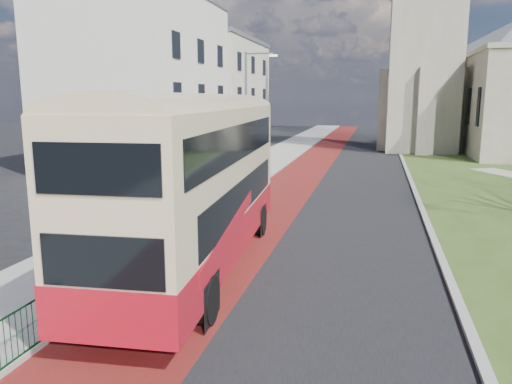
% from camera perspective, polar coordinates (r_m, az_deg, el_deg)
% --- Properties ---
extents(ground, '(160.00, 160.00, 0.00)m').
position_cam_1_polar(ground, '(15.33, -1.88, -9.36)').
color(ground, black).
rests_on(ground, ground).
extents(road_carriageway, '(9.00, 120.00, 0.01)m').
position_cam_1_polar(road_carriageway, '(34.36, 9.47, 1.80)').
color(road_carriageway, black).
rests_on(road_carriageway, ground).
extents(bus_lane, '(3.40, 120.00, 0.01)m').
position_cam_1_polar(bus_lane, '(34.65, 5.01, 1.98)').
color(bus_lane, '#591414').
rests_on(bus_lane, ground).
extents(pavement_west, '(4.00, 120.00, 0.12)m').
position_cam_1_polar(pavement_west, '(35.39, -1.08, 2.29)').
color(pavement_west, gray).
rests_on(pavement_west, ground).
extents(kerb_west, '(0.25, 120.00, 0.13)m').
position_cam_1_polar(kerb_west, '(34.95, 2.09, 2.19)').
color(kerb_west, '#999993').
rests_on(kerb_west, ground).
extents(kerb_east, '(0.25, 80.00, 0.13)m').
position_cam_1_polar(kerb_east, '(36.32, 16.97, 2.05)').
color(kerb_east, '#999993').
rests_on(kerb_east, ground).
extents(pedestrian_railing, '(0.07, 24.00, 1.12)m').
position_cam_1_polar(pedestrian_railing, '(19.70, -7.09, -3.18)').
color(pedestrian_railing, '#0C3618').
rests_on(pedestrian_railing, ground).
extents(gothic_church, '(16.38, 18.00, 40.00)m').
position_cam_1_polar(gothic_church, '(53.18, 24.12, 18.37)').
color(gothic_church, gray).
rests_on(gothic_church, ground).
extents(street_block_near, '(10.30, 14.30, 13.00)m').
position_cam_1_polar(street_block_near, '(40.09, -13.21, 12.26)').
color(street_block_near, silver).
rests_on(street_block_near, ground).
extents(street_block_far, '(10.30, 16.30, 11.50)m').
position_cam_1_polar(street_block_far, '(54.86, -5.54, 11.22)').
color(street_block_far, beige).
rests_on(street_block_far, ground).
extents(streetlamp, '(2.13, 0.18, 8.00)m').
position_cam_1_polar(streetlamp, '(32.92, -0.89, 9.58)').
color(streetlamp, gray).
rests_on(streetlamp, pavement_west).
extents(bus, '(3.71, 12.52, 5.16)m').
position_cam_1_polar(bus, '(15.22, -6.88, 1.90)').
color(bus, '#AC0F1D').
rests_on(bus, ground).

